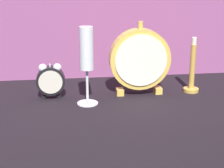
% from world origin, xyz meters
% --- Properties ---
extents(ground_plane, '(4.00, 4.00, 0.00)m').
position_xyz_m(ground_plane, '(0.00, 0.00, 0.00)').
color(ground_plane, black).
extents(alarm_clock_twin_bell, '(0.08, 0.03, 0.10)m').
position_xyz_m(alarm_clock_twin_bell, '(-0.16, 0.13, 0.06)').
color(alarm_clock_twin_bell, black).
rests_on(alarm_clock_twin_bell, ground_plane).
extents(mantel_clock_silver, '(0.17, 0.04, 0.21)m').
position_xyz_m(mantel_clock_silver, '(0.09, 0.14, 0.10)').
color(mantel_clock_silver, gold).
rests_on(mantel_clock_silver, ground_plane).
extents(champagne_flute, '(0.06, 0.06, 0.21)m').
position_xyz_m(champagne_flute, '(-0.07, 0.08, 0.13)').
color(champagne_flute, silver).
rests_on(champagne_flute, ground_plane).
extents(brass_candlestick, '(0.04, 0.04, 0.16)m').
position_xyz_m(brass_candlestick, '(0.24, 0.14, 0.06)').
color(brass_candlestick, gold).
rests_on(brass_candlestick, ground_plane).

